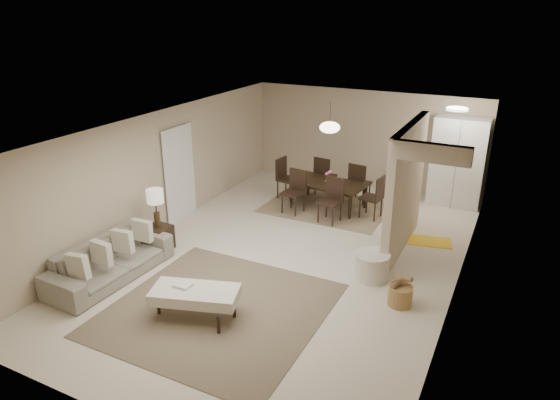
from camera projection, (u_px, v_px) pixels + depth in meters
The scene contains 22 objects.
floor at pixel (290, 256), 9.51m from camera, with size 9.00×9.00×0.00m, color beige.
ceiling at pixel (291, 127), 8.60m from camera, with size 9.00×9.00×0.00m, color white.
back_wall at pixel (365, 139), 12.80m from camera, with size 6.00×6.00×0.00m, color #C0AC91.
left_wall at pixel (159, 172), 10.30m from camera, with size 9.00×9.00×0.00m, color #C0AC91.
right_wall at pixel (463, 225), 7.80m from camera, with size 9.00×9.00×0.00m, color #C0AC91.
partition at pixel (405, 189), 9.34m from camera, with size 0.15×2.50×2.50m, color #C0AC91.
doorway at pixel (179, 175), 10.87m from camera, with size 0.04×0.90×2.04m, color black.
pantry_cabinet at pixel (458, 162), 11.60m from camera, with size 1.20×0.55×2.10m, color white.
flush_light at pixel (457, 109), 10.32m from camera, with size 0.44×0.44×0.05m, color white.
living_rug at pixel (218, 309), 7.84m from camera, with size 3.20×3.20×0.01m, color brown.
sofa at pixel (110, 260), 8.64m from camera, with size 0.90×2.30×0.67m, color gray.
ottoman_bench at pixel (195, 295), 7.54m from camera, with size 1.44×0.97×0.47m.
side_table at pixel (159, 238), 9.69m from camera, with size 0.44×0.44×0.49m, color black.
table_lamp at pixel (155, 200), 9.39m from camera, with size 0.32×0.32×0.76m.
round_pouf at pixel (372, 266), 8.66m from camera, with size 0.61×0.61×0.47m, color beige.
wicker_basket at pixel (400, 296), 7.91m from camera, with size 0.39×0.39×0.33m, color olive.
dining_rug at pixel (327, 207), 11.82m from camera, with size 2.80×2.10×0.01m, color #806D4F.
dining_table at pixel (327, 195), 11.71m from camera, with size 1.72×0.96×0.61m, color black.
dining_chairs at pixel (328, 187), 11.64m from camera, with size 2.70×2.10×1.00m.
vase at pixel (328, 180), 11.58m from camera, with size 0.13×0.13×0.13m, color white.
yellow_mat at pixel (430, 241), 10.09m from camera, with size 0.86×0.52×0.01m, color yellow.
pendant_light at pixel (330, 127), 11.12m from camera, with size 0.46×0.46×0.71m.
Camera 1 is at (3.62, -7.65, 4.46)m, focal length 32.00 mm.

